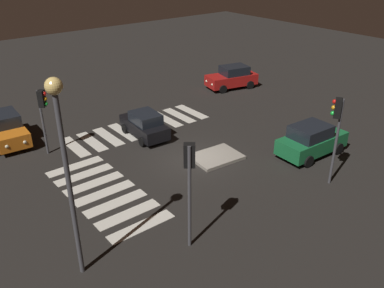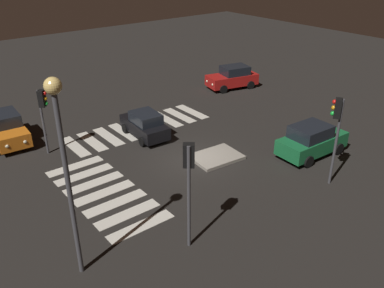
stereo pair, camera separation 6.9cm
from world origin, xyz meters
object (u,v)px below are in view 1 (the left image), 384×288
Objects in this scene: car_green at (311,140)px; traffic_light_east at (43,106)px; traffic_island at (216,157)px; street_lamp at (64,149)px; car_red at (232,77)px; car_black at (145,125)px; car_orange at (6,129)px; traffic_light_west at (337,121)px; traffic_light_north at (189,171)px.

traffic_light_east is (11.92, -9.76, 2.04)m from car_green.
street_lamp is at bearing 19.62° from traffic_island.
car_red is 17.14m from traffic_light_east.
car_black is 1.01× the size of traffic_light_east.
car_orange is 1.11× the size of car_black.
traffic_light_west reaches higher than car_black.
traffic_island is at bearing -10.60° from traffic_light_north.
traffic_light_east is at bearing 20.34° from car_red.
traffic_light_north is (8.58, -0.72, -0.02)m from traffic_light_west.
car_green is at bearing -69.11° from traffic_light_west.
car_orange is at bearing 159.40° from traffic_light_east.
traffic_light_west is at bearing 115.97° from traffic_island.
traffic_light_west is 0.60× the size of street_lamp.
car_orange is 14.08m from street_lamp.
car_orange is 0.96× the size of car_red.
traffic_light_east is (16.89, 2.09, 2.06)m from car_red.
traffic_island is 0.64× the size of car_red.
traffic_light_west is at bearing 77.66° from car_red.
street_lamp is at bearing 45.34° from car_red.
traffic_light_north is (-2.91, 14.63, 2.56)m from car_orange.
car_black is (6.24, -8.19, -0.11)m from car_green.
car_orange is at bearing -48.06° from traffic_island.
street_lamp is at bearing -175.29° from car_green.
traffic_island is 8.34m from traffic_light_north.
street_lamp is (1.31, 13.34, 4.31)m from car_orange.
traffic_island is at bearing -158.20° from car_black.
traffic_light_north is at bearing 54.67° from car_red.
traffic_light_north is (5.85, 4.89, 3.40)m from traffic_island.
traffic_light_east is 15.83m from traffic_light_west.
street_lamp reaches higher than car_red.
traffic_light_north is at bearing 161.13° from car_black.
car_orange is 4.01m from traffic_light_east.
car_red is at bearing -137.73° from traffic_island.
car_red is (-4.97, -11.85, -0.01)m from car_green.
traffic_island is 0.75× the size of traffic_light_east.
car_red is 23.61m from street_lamp.
traffic_light_west is at bearing -55.28° from traffic_light_north.
street_lamp is at bearing 139.87° from car_black.
car_red is at bearing 70.14° from car_green.
traffic_light_east is 0.51× the size of street_lamp.
car_red is at bearing -9.09° from traffic_light_north.
street_lamp reaches higher than car_black.
traffic_light_west is at bearing 40.09° from car_orange.
traffic_island is at bearing -160.38° from street_lamp.
car_red is 1.17× the size of traffic_light_east.
car_orange is (13.39, -12.87, -0.01)m from car_green.
traffic_light_west reaches higher than traffic_light_north.
car_green is 0.98× the size of car_red.
car_green is 10.30m from car_black.
traffic_island is at bearing -5.72° from traffic_light_west.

